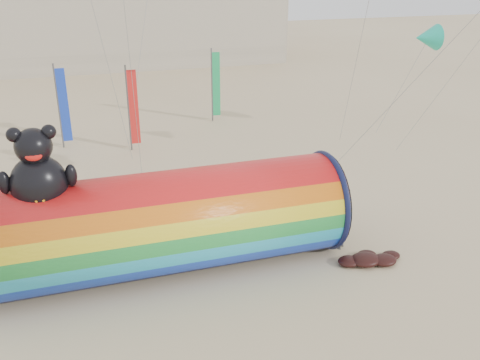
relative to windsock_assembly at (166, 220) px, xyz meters
name	(u,v)px	position (x,y,z in m)	size (l,w,h in m)	color
ground	(240,250)	(2.97, 0.41, -2.01)	(160.00, 160.00, 0.00)	#CCB58C
windsock_assembly	(166,220)	(0.00, 0.00, 0.00)	(13.15, 4.00, 6.06)	red
kite_handler	(342,231)	(6.93, -0.68, -1.25)	(0.55, 0.36, 1.52)	#54565B
fabric_bundle	(369,259)	(7.42, -2.08, -1.84)	(2.62, 1.35, 0.41)	#39100A
festival_banners	(141,99)	(1.45, 16.24, 0.63)	(11.03, 4.73, 5.20)	#59595E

